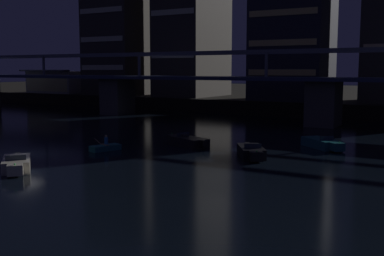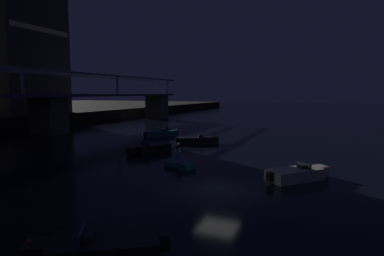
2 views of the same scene
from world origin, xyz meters
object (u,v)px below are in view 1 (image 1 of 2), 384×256
Objects in this scene: tower_west_low at (124,27)px; tower_central at (293,29)px; waterfront_pavilion at (57,82)px; speedboat_near_right at (16,164)px; speedboat_near_left at (323,143)px; dinghy_with_paddler at (105,147)px; speedboat_mid_left at (187,141)px; river_bridge at (208,88)px; speedboat_mid_center at (251,152)px.

tower_west_low reaches higher than tower_central.
waterfront_pavilion is 66.79m from speedboat_near_right.
speedboat_near_left and speedboat_near_right have the same top height.
tower_west_low is at bearing 145.79° from speedboat_near_left.
speedboat_near_left is at bearing 33.96° from dinghy_with_paddler.
speedboat_mid_left is at bearing 71.82° from speedboat_near_right.
dinghy_with_paddler is at bearing -129.96° from speedboat_mid_left.
river_bridge is at bearing 113.52° from speedboat_mid_left.
tower_central is 40.69m from speedboat_mid_center.
dinghy_with_paddler is (4.55, -27.30, -4.08)m from river_bridge.
dinghy_with_paddler is (-4.83, -5.76, -0.14)m from speedboat_mid_left.
speedboat_mid_left is (4.93, 15.02, 0.00)m from speedboat_near_right.
speedboat_mid_center is (12.20, 12.82, 0.00)m from speedboat_near_right.
river_bridge is 27.97m from dinghy_with_paddler.
tower_central is 43.16m from dinghy_with_paddler.
dinghy_with_paddler reaches higher than speedboat_near_left.
speedboat_mid_left is at bearing 50.04° from dinghy_with_paddler.
tower_central is (7.48, 13.79, 8.80)m from river_bridge.
dinghy_with_paddler reaches higher than speedboat_mid_left.
river_bridge is 29.26m from speedboat_mid_center.
river_bridge reaches higher than speedboat_near_right.
speedboat_mid_left is at bearing 163.11° from speedboat_mid_center.
speedboat_near_right is (-16.00, -19.97, 0.00)m from speedboat_near_left.
river_bridge is 36.48× the size of dinghy_with_paddler.
speedboat_mid_center is 1.71× the size of dinghy_with_paddler.
speedboat_near_left is at bearing -34.21° from tower_west_low.
speedboat_near_right is 17.70m from speedboat_mid_center.
speedboat_near_right is at bearing -128.70° from speedboat_near_left.
speedboat_mid_left is 7.51m from dinghy_with_paddler.
speedboat_mid_left is at bearing -45.77° from tower_west_low.
tower_west_low is 9.28× the size of dinghy_with_paddler.
river_bridge is at bearing -16.08° from waterfront_pavilion.
tower_central is 4.92× the size of speedboat_near_left.
tower_west_low reaches higher than speedboat_near_right.
speedboat_near_left is 8.10m from speedboat_mid_center.
waterfront_pavilion is 2.45× the size of speedboat_mid_left.
dinghy_with_paddler is (45.88, -39.21, -4.16)m from waterfront_pavilion.
tower_west_low is 58.65m from speedboat_near_left.
river_bridge reaches higher than waterfront_pavilion.
speedboat_near_left is (61.77, -28.51, -4.02)m from waterfront_pavilion.
dinghy_with_paddler is at bearing -53.92° from tower_west_low.
speedboat_near_right is 9.27m from dinghy_with_paddler.
river_bridge is 23.82m from speedboat_mid_left.
speedboat_near_right is 1.60× the size of dinghy_with_paddler.
tower_central is (33.99, -1.54, -1.97)m from tower_west_low.
speedboat_near_right is (-3.04, -50.35, -12.74)m from tower_central.
river_bridge is at bearing 140.93° from speedboat_near_left.
waterfront_pavilion is 2.75× the size of speedboat_near_left.
river_bridge reaches higher than speedboat_near_left.
river_bridge is 17.99m from tower_central.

